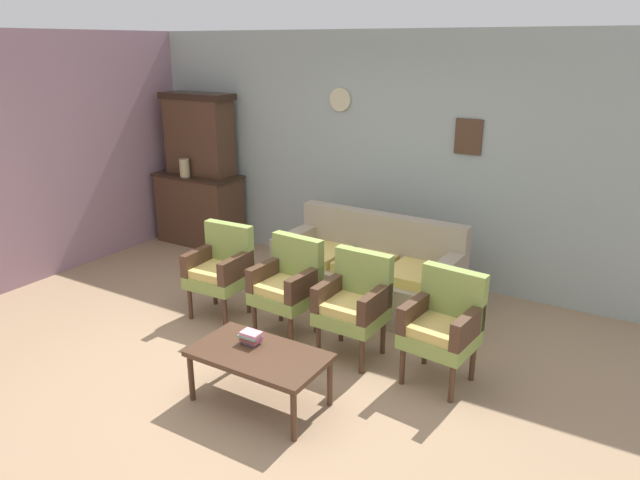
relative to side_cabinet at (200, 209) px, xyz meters
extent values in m
plane|color=#997A5B|center=(2.54, -2.25, -0.47)|extent=(7.68, 7.68, 0.00)
cube|color=#939E99|center=(2.54, 0.38, 0.88)|extent=(6.40, 0.06, 2.70)
cube|color=#472D1E|center=(3.44, 0.33, 1.18)|extent=(0.28, 0.02, 0.36)
cylinder|color=beige|center=(1.94, 0.33, 1.48)|extent=(0.26, 0.03, 0.26)
cube|color=#472D1E|center=(0.00, 0.00, -0.02)|extent=(1.10, 0.52, 0.90)
cube|color=black|center=(0.00, 0.00, 0.45)|extent=(1.16, 0.55, 0.03)
cube|color=#472D1E|center=(0.00, 0.08, 0.94)|extent=(0.90, 0.36, 0.95)
cube|color=black|center=(0.00, 0.08, 1.45)|extent=(0.99, 0.38, 0.08)
cylinder|color=tan|center=(-0.05, -0.18, 0.58)|extent=(0.13, 0.13, 0.23)
cube|color=gray|center=(2.80, -0.64, -0.26)|extent=(1.85, 0.83, 0.42)
cube|color=gray|center=(2.81, -0.32, 0.19)|extent=(1.84, 0.19, 0.48)
cube|color=gray|center=(3.64, -0.65, 0.07)|extent=(0.17, 0.80, 0.24)
cube|color=gray|center=(1.97, -0.62, 0.07)|extent=(0.17, 0.80, 0.24)
cube|color=tan|center=(3.33, -0.69, 0.00)|extent=(0.49, 0.57, 0.10)
cube|color=tan|center=(2.80, -0.68, 0.00)|extent=(0.49, 0.57, 0.10)
cube|color=tan|center=(2.27, -0.67, 0.00)|extent=(0.49, 0.57, 0.10)
cube|color=#849947|center=(1.68, -1.60, -0.09)|extent=(0.54, 0.50, 0.12)
cube|color=tan|center=(1.68, -1.62, 0.00)|extent=(0.46, 0.43, 0.10)
cube|color=#849947|center=(1.67, -1.40, 0.20)|extent=(0.52, 0.12, 0.46)
cube|color=#472D1E|center=(1.90, -1.59, 0.08)|extent=(0.10, 0.48, 0.22)
cube|color=#472D1E|center=(1.46, -1.60, 0.08)|extent=(0.10, 0.48, 0.22)
cylinder|color=#472D1E|center=(1.90, -1.78, -0.31)|extent=(0.04, 0.04, 0.32)
cylinder|color=#472D1E|center=(1.48, -1.79, -0.31)|extent=(0.04, 0.04, 0.32)
cylinder|color=#472D1E|center=(1.88, -1.40, -0.31)|extent=(0.04, 0.04, 0.32)
cylinder|color=#472D1E|center=(1.46, -1.41, -0.31)|extent=(0.04, 0.04, 0.32)
cube|color=#849947|center=(2.45, -1.58, -0.09)|extent=(0.55, 0.51, 0.12)
cube|color=tan|center=(2.45, -1.60, 0.00)|extent=(0.47, 0.44, 0.10)
cube|color=#849947|center=(2.47, -1.38, 0.20)|extent=(0.53, 0.13, 0.46)
cube|color=#472D1E|center=(2.67, -1.59, 0.08)|extent=(0.11, 0.48, 0.22)
cube|color=#472D1E|center=(2.23, -1.56, 0.08)|extent=(0.11, 0.48, 0.22)
cylinder|color=#472D1E|center=(2.65, -1.78, -0.31)|extent=(0.04, 0.04, 0.32)
cylinder|color=#472D1E|center=(2.23, -1.75, -0.31)|extent=(0.04, 0.04, 0.32)
cylinder|color=#472D1E|center=(2.67, -1.40, -0.31)|extent=(0.04, 0.04, 0.32)
cylinder|color=#472D1E|center=(2.26, -1.37, -0.31)|extent=(0.04, 0.04, 0.32)
cube|color=#849947|center=(3.15, -1.62, -0.09)|extent=(0.53, 0.49, 0.12)
cube|color=tan|center=(3.15, -1.64, 0.00)|extent=(0.45, 0.42, 0.10)
cube|color=#849947|center=(3.16, -1.42, 0.20)|extent=(0.52, 0.11, 0.46)
cube|color=#472D1E|center=(3.37, -1.62, 0.08)|extent=(0.09, 0.48, 0.22)
cube|color=#472D1E|center=(2.93, -1.61, 0.08)|extent=(0.09, 0.48, 0.22)
cylinder|color=#472D1E|center=(3.36, -1.81, -0.31)|extent=(0.04, 0.04, 0.32)
cylinder|color=#472D1E|center=(2.94, -1.80, -0.31)|extent=(0.04, 0.04, 0.32)
cylinder|color=#472D1E|center=(3.37, -1.43, -0.31)|extent=(0.04, 0.04, 0.32)
cylinder|color=#472D1E|center=(2.95, -1.42, -0.31)|extent=(0.04, 0.04, 0.32)
cube|color=#849947|center=(3.93, -1.62, -0.09)|extent=(0.57, 0.53, 0.12)
cube|color=tan|center=(3.93, -1.64, 0.00)|extent=(0.48, 0.45, 0.10)
cube|color=#849947|center=(3.95, -1.42, 0.20)|extent=(0.53, 0.15, 0.46)
cube|color=#472D1E|center=(4.15, -1.64, 0.08)|extent=(0.13, 0.49, 0.22)
cube|color=#472D1E|center=(3.71, -1.59, 0.08)|extent=(0.13, 0.49, 0.22)
cylinder|color=#472D1E|center=(4.12, -1.83, -0.31)|extent=(0.04, 0.04, 0.32)
cylinder|color=#472D1E|center=(3.70, -1.78, -0.31)|extent=(0.04, 0.04, 0.32)
cylinder|color=#472D1E|center=(4.16, -1.45, -0.31)|extent=(0.04, 0.04, 0.32)
cylinder|color=#472D1E|center=(3.74, -1.40, -0.31)|extent=(0.04, 0.04, 0.32)
cube|color=#472D1E|center=(2.90, -2.57, -0.07)|extent=(1.00, 0.56, 0.04)
cylinder|color=#472D1E|center=(2.44, -2.33, -0.28)|extent=(0.04, 0.04, 0.38)
cylinder|color=#472D1E|center=(3.36, -2.33, -0.28)|extent=(0.04, 0.04, 0.38)
cylinder|color=#472D1E|center=(2.44, -2.81, -0.28)|extent=(0.04, 0.04, 0.38)
cylinder|color=#472D1E|center=(3.36, -2.81, -0.28)|extent=(0.04, 0.04, 0.38)
cube|color=slate|center=(2.77, -2.48, -0.03)|extent=(0.11, 0.09, 0.02)
cube|color=#B0534A|center=(2.77, -2.49, -0.01)|extent=(0.15, 0.09, 0.02)
cube|color=#E8409D|center=(2.77, -2.48, 0.00)|extent=(0.15, 0.09, 0.02)
cube|color=gray|center=(2.76, -2.50, 0.02)|extent=(0.16, 0.10, 0.02)
cube|color=pink|center=(2.77, -2.49, 0.04)|extent=(0.15, 0.10, 0.02)
camera|label=1|loc=(5.22, -5.54, 2.10)|focal=32.68mm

